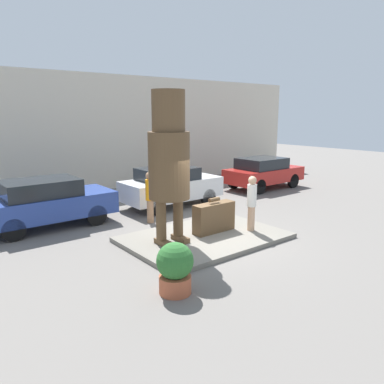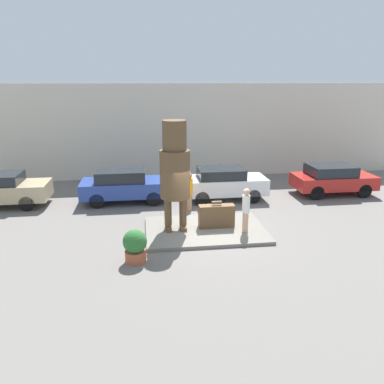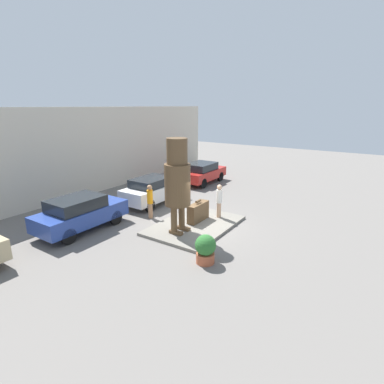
{
  "view_description": "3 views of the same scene",
  "coord_description": "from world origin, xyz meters",
  "px_view_note": "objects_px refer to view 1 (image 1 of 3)",
  "views": [
    {
      "loc": [
        -6.92,
        -8.13,
        3.72
      ],
      "look_at": [
        -0.48,
        0.01,
        1.52
      ],
      "focal_mm": 35.0,
      "sensor_mm": 36.0,
      "label": 1
    },
    {
      "loc": [
        -2.3,
        -13.43,
        5.71
      ],
      "look_at": [
        -0.53,
        -0.03,
        1.65
      ],
      "focal_mm": 35.0,
      "sensor_mm": 36.0,
      "label": 2
    },
    {
      "loc": [
        -11.25,
        -7.28,
        5.63
      ],
      "look_at": [
        -0.19,
        0.04,
        1.77
      ],
      "focal_mm": 28.0,
      "sensor_mm": 36.0,
      "label": 3
    }
  ],
  "objects_px": {
    "parked_car_white": "(171,186)",
    "worker_hivis": "(150,195)",
    "parked_car_blue": "(46,202)",
    "planter_pot": "(175,267)",
    "tourist": "(252,201)",
    "giant_suitcase": "(214,217)",
    "statue_figure": "(169,156)",
    "parked_car_red": "(263,172)"
  },
  "relations": [
    {
      "from": "parked_car_red",
      "to": "parked_car_white",
      "type": "bearing_deg",
      "value": -178.4
    },
    {
      "from": "tourist",
      "to": "parked_car_white",
      "type": "bearing_deg",
      "value": 88.42
    },
    {
      "from": "statue_figure",
      "to": "worker_hivis",
      "type": "relative_size",
      "value": 2.36
    },
    {
      "from": "tourist",
      "to": "worker_hivis",
      "type": "distance_m",
      "value": 3.52
    },
    {
      "from": "parked_car_blue",
      "to": "planter_pot",
      "type": "distance_m",
      "value": 6.44
    },
    {
      "from": "giant_suitcase",
      "to": "worker_hivis",
      "type": "distance_m",
      "value": 2.57
    },
    {
      "from": "parked_car_blue",
      "to": "worker_hivis",
      "type": "bearing_deg",
      "value": -29.65
    },
    {
      "from": "tourist",
      "to": "planter_pot",
      "type": "relative_size",
      "value": 1.54
    },
    {
      "from": "statue_figure",
      "to": "parked_car_white",
      "type": "height_order",
      "value": "statue_figure"
    },
    {
      "from": "statue_figure",
      "to": "planter_pot",
      "type": "bearing_deg",
      "value": -122.9
    },
    {
      "from": "parked_car_red",
      "to": "planter_pot",
      "type": "height_order",
      "value": "parked_car_red"
    },
    {
      "from": "parked_car_white",
      "to": "worker_hivis",
      "type": "bearing_deg",
      "value": -142.82
    },
    {
      "from": "tourist",
      "to": "parked_car_blue",
      "type": "bearing_deg",
      "value": 134.98
    },
    {
      "from": "tourist",
      "to": "parked_car_white",
      "type": "distance_m",
      "value": 4.48
    },
    {
      "from": "planter_pot",
      "to": "parked_car_red",
      "type": "bearing_deg",
      "value": 32.28
    },
    {
      "from": "parked_car_white",
      "to": "planter_pot",
      "type": "relative_size",
      "value": 3.64
    },
    {
      "from": "tourist",
      "to": "parked_car_blue",
      "type": "relative_size",
      "value": 0.41
    },
    {
      "from": "statue_figure",
      "to": "tourist",
      "type": "distance_m",
      "value": 3.09
    },
    {
      "from": "planter_pot",
      "to": "worker_hivis",
      "type": "distance_m",
      "value": 5.31
    },
    {
      "from": "tourist",
      "to": "parked_car_white",
      "type": "relative_size",
      "value": 0.42
    },
    {
      "from": "parked_car_red",
      "to": "planter_pot",
      "type": "xyz_separation_m",
      "value": [
        -10.02,
        -6.33,
        -0.26
      ]
    },
    {
      "from": "parked_car_blue",
      "to": "worker_hivis",
      "type": "height_order",
      "value": "worker_hivis"
    },
    {
      "from": "parked_car_blue",
      "to": "parked_car_white",
      "type": "bearing_deg",
      "value": -2.88
    },
    {
      "from": "parked_car_blue",
      "to": "parked_car_white",
      "type": "height_order",
      "value": "parked_car_blue"
    },
    {
      "from": "statue_figure",
      "to": "parked_car_blue",
      "type": "bearing_deg",
      "value": 117.52
    },
    {
      "from": "parked_car_blue",
      "to": "giant_suitcase",
      "type": "bearing_deg",
      "value": -47.83
    },
    {
      "from": "statue_figure",
      "to": "tourist",
      "type": "bearing_deg",
      "value": -14.41
    },
    {
      "from": "planter_pot",
      "to": "parked_car_blue",
      "type": "bearing_deg",
      "value": 95.2
    },
    {
      "from": "tourist",
      "to": "worker_hivis",
      "type": "bearing_deg",
      "value": 120.17
    },
    {
      "from": "giant_suitcase",
      "to": "parked_car_red",
      "type": "bearing_deg",
      "value": 30.3
    },
    {
      "from": "statue_figure",
      "to": "giant_suitcase",
      "type": "distance_m",
      "value": 2.56
    },
    {
      "from": "statue_figure",
      "to": "planter_pot",
      "type": "xyz_separation_m",
      "value": [
        -1.53,
        -2.36,
        -2.01
      ]
    },
    {
      "from": "parked_car_blue",
      "to": "planter_pot",
      "type": "height_order",
      "value": "parked_car_blue"
    },
    {
      "from": "tourist",
      "to": "parked_car_white",
      "type": "height_order",
      "value": "tourist"
    },
    {
      "from": "statue_figure",
      "to": "parked_car_white",
      "type": "bearing_deg",
      "value": 54.34
    },
    {
      "from": "giant_suitcase",
      "to": "tourist",
      "type": "distance_m",
      "value": 1.27
    },
    {
      "from": "planter_pot",
      "to": "worker_hivis",
      "type": "xyz_separation_m",
      "value": [
        2.37,
        4.73,
        0.4
      ]
    },
    {
      "from": "parked_car_white",
      "to": "parked_car_red",
      "type": "relative_size",
      "value": 0.99
    },
    {
      "from": "planter_pot",
      "to": "tourist",
      "type": "bearing_deg",
      "value": 22.24
    },
    {
      "from": "parked_car_blue",
      "to": "parked_car_white",
      "type": "distance_m",
      "value": 4.85
    },
    {
      "from": "statue_figure",
      "to": "parked_car_white",
      "type": "distance_m",
      "value": 5.0
    },
    {
      "from": "giant_suitcase",
      "to": "parked_car_blue",
      "type": "height_order",
      "value": "parked_car_blue"
    }
  ]
}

